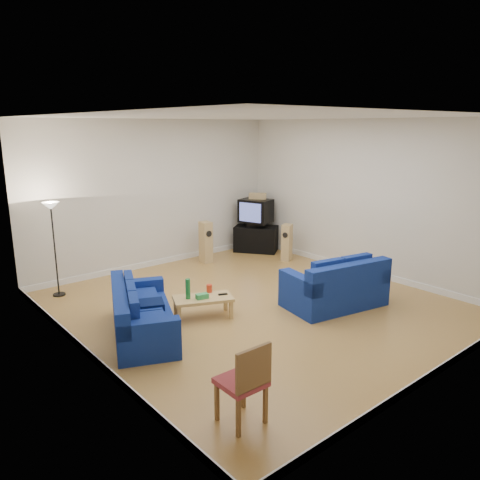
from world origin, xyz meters
TOP-DOWN VIEW (x-y plane):
  - room at (0.00, 0.00)m, footprint 6.01×6.51m
  - sofa_three_seat at (-2.11, 0.21)m, footprint 1.54×2.11m
  - sofa_loveseat at (1.04, -0.94)m, footprint 1.84×1.25m
  - coffee_table at (-0.99, 0.15)m, footprint 1.06×0.82m
  - bottle at (-1.21, 0.25)m, footprint 0.10×0.10m
  - tissue_box at (-1.04, 0.11)m, footprint 0.21×0.15m
  - red_canister at (-0.77, 0.28)m, footprint 0.11×0.11m
  - remote at (-0.68, 0.03)m, footprint 0.16×0.10m
  - tv_stand at (2.45, 2.70)m, footprint 1.07×1.17m
  - av_receiver at (2.46, 2.74)m, footprint 0.59×0.57m
  - television at (2.43, 2.70)m, footprint 0.74×0.87m
  - centre_speaker at (2.51, 2.72)m, footprint 0.39×0.43m
  - speaker_left at (0.91, 2.70)m, footprint 0.24×0.31m
  - speaker_right at (2.45, 1.63)m, footprint 0.31×0.28m
  - floor_lamp at (-2.45, 2.70)m, footprint 0.30×0.30m
  - dining_chair at (-2.32, -2.45)m, footprint 0.45×0.45m

SIDE VIEW (x-z plane):
  - sofa_three_seat at x=-2.11m, z-range -0.10..0.65m
  - coffee_table at x=-0.99m, z-range 0.12..0.46m
  - tv_stand at x=2.45m, z-range 0.00..0.63m
  - sofa_loveseat at x=1.04m, z-range -0.10..0.74m
  - remote at x=-0.68m, z-range 0.34..0.36m
  - tissue_box at x=-1.04m, z-range 0.34..0.42m
  - red_canister at x=-0.77m, z-range 0.34..0.48m
  - speaker_right at x=2.45m, z-range 0.00..0.85m
  - speaker_left at x=0.91m, z-range 0.00..0.95m
  - bottle at x=-1.21m, z-range 0.34..0.68m
  - dining_chair at x=-2.32m, z-range 0.05..0.98m
  - av_receiver at x=2.46m, z-range 0.63..0.74m
  - television at x=2.43m, z-range 0.74..1.31m
  - centre_speaker at x=2.51m, z-range 1.31..1.45m
  - floor_lamp at x=-2.45m, z-range 0.57..2.31m
  - room at x=0.00m, z-range -0.06..3.15m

